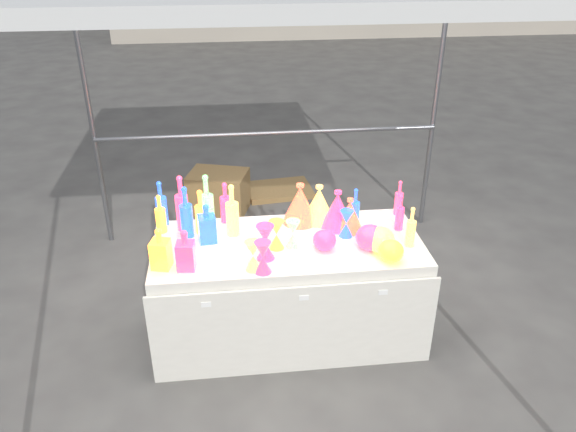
{
  "coord_description": "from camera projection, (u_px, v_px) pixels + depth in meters",
  "views": [
    {
      "loc": [
        -0.37,
        -3.22,
        2.67
      ],
      "look_at": [
        0.0,
        0.0,
        0.95
      ],
      "focal_mm": 35.0,
      "sensor_mm": 36.0,
      "label": 1
    }
  ],
  "objects": [
    {
      "name": "cardboard_box_closed",
      "position": [
        219.0,
        192.0,
        5.72
      ],
      "size": [
        0.66,
        0.56,
        0.41
      ],
      "primitive_type": "cube",
      "rotation": [
        0.0,
        0.0,
        -0.29
      ],
      "color": "olive",
      "rests_on": "ground"
    },
    {
      "name": "lampshade_2",
      "position": [
        337.0,
        209.0,
        3.89
      ],
      "size": [
        0.28,
        0.28,
        0.28
      ],
      "primitive_type": null,
      "rotation": [
        0.0,
        0.0,
        -0.21
      ],
      "color": "#1F3DB6",
      "rests_on": "display_table"
    },
    {
      "name": "globe_3",
      "position": [
        325.0,
        241.0,
        3.65
      ],
      "size": [
        0.17,
        0.17,
        0.12
      ],
      "primitive_type": null,
      "rotation": [
        0.0,
        0.0,
        -0.07
      ],
      "color": "#1F3DB6",
      "rests_on": "display_table"
    },
    {
      "name": "bottle_8",
      "position": [
        355.0,
        207.0,
        3.9
      ],
      "size": [
        0.08,
        0.08,
        0.29
      ],
      "primitive_type": null,
      "rotation": [
        0.0,
        0.0,
        -0.25
      ],
      "color": "#167E45",
      "rests_on": "display_table"
    },
    {
      "name": "bottle_11",
      "position": [
        411.0,
        227.0,
        3.66
      ],
      "size": [
        0.08,
        0.08,
        0.28
      ],
      "primitive_type": null,
      "rotation": [
        0.0,
        0.0,
        0.4
      ],
      "color": "#13796A",
      "rests_on": "display_table"
    },
    {
      "name": "cardboard_box_flat",
      "position": [
        279.0,
        190.0,
        6.17
      ],
      "size": [
        0.75,
        0.57,
        0.06
      ],
      "primitive_type": "cube",
      "rotation": [
        0.0,
        0.0,
        0.11
      ],
      "color": "olive",
      "rests_on": "ground"
    },
    {
      "name": "hourglass_3",
      "position": [
        293.0,
        234.0,
        3.67
      ],
      "size": [
        0.11,
        0.11,
        0.19
      ],
      "primitive_type": null,
      "rotation": [
        0.0,
        0.0,
        -0.1
      ],
      "color": "#C026B3",
      "rests_on": "display_table"
    },
    {
      "name": "bottle_10",
      "position": [
        400.0,
        212.0,
        3.86
      ],
      "size": [
        0.08,
        0.08,
        0.26
      ],
      "primitive_type": null,
      "rotation": [
        0.0,
        0.0,
        -0.35
      ],
      "color": "#1F3DB6",
      "rests_on": "display_table"
    },
    {
      "name": "bottle_0",
      "position": [
        160.0,
        214.0,
        3.82
      ],
      "size": [
        0.09,
        0.09,
        0.28
      ],
      "primitive_type": null,
      "rotation": [
        0.0,
        0.0,
        -0.22
      ],
      "color": "red",
      "rests_on": "display_table"
    },
    {
      "name": "decanter_2",
      "position": [
        207.0,
        223.0,
        3.71
      ],
      "size": [
        0.13,
        0.13,
        0.27
      ],
      "primitive_type": null,
      "rotation": [
        0.0,
        0.0,
        0.13
      ],
      "color": "#167E45",
      "rests_on": "display_table"
    },
    {
      "name": "globe_1",
      "position": [
        380.0,
        241.0,
        3.63
      ],
      "size": [
        0.19,
        0.19,
        0.15
      ],
      "primitive_type": null,
      "rotation": [
        0.0,
        0.0,
        -0.0
      ],
      "color": "#13796A",
      "rests_on": "display_table"
    },
    {
      "name": "lampshade_0",
      "position": [
        300.0,
        203.0,
        3.95
      ],
      "size": [
        0.3,
        0.3,
        0.3
      ],
      "primitive_type": null,
      "rotation": [
        0.0,
        0.0,
        -0.19
      ],
      "color": "gold",
      "rests_on": "display_table"
    },
    {
      "name": "bottle_1",
      "position": [
        161.0,
        203.0,
        3.9
      ],
      "size": [
        0.09,
        0.09,
        0.33
      ],
      "primitive_type": null,
      "rotation": [
        0.0,
        0.0,
        -0.14
      ],
      "color": "#167E45",
      "rests_on": "display_table"
    },
    {
      "name": "hourglass_0",
      "position": [
        263.0,
        257.0,
        3.4
      ],
      "size": [
        0.13,
        0.13,
        0.21
      ],
      "primitive_type": null,
      "rotation": [
        0.0,
        0.0,
        -0.34
      ],
      "color": "#FC4F1A",
      "rests_on": "display_table"
    },
    {
      "name": "bottle_5",
      "position": [
        207.0,
        203.0,
        3.81
      ],
      "size": [
        0.12,
        0.12,
        0.42
      ],
      "primitive_type": null,
      "rotation": [
        0.0,
        0.0,
        -0.42
      ],
      "color": "#C026B3",
      "rests_on": "display_table"
    },
    {
      "name": "bottle_2",
      "position": [
        182.0,
        203.0,
        3.82
      ],
      "size": [
        0.12,
        0.12,
        0.41
      ],
      "primitive_type": null,
      "rotation": [
        0.0,
        0.0,
        -0.43
      ],
      "color": "#FC4F1A",
      "rests_on": "display_table"
    },
    {
      "name": "decanter_0",
      "position": [
        160.0,
        248.0,
        3.43
      ],
      "size": [
        0.13,
        0.13,
        0.27
      ],
      "primitive_type": null,
      "rotation": [
        0.0,
        0.0,
        -0.23
      ],
      "color": "red",
      "rests_on": "display_table"
    },
    {
      "name": "bottle_9",
      "position": [
        399.0,
        198.0,
        4.06
      ],
      "size": [
        0.08,
        0.08,
        0.27
      ],
      "primitive_type": null,
      "rotation": [
        0.0,
        0.0,
        0.37
      ],
      "color": "#FC4F1A",
      "rests_on": "display_table"
    },
    {
      "name": "hourglass_2",
      "position": [
        253.0,
        256.0,
        3.42
      ],
      "size": [
        0.12,
        0.12,
        0.2
      ],
      "primitive_type": null,
      "rotation": [
        0.0,
        0.0,
        0.2
      ],
      "color": "#13796A",
      "rests_on": "display_table"
    },
    {
      "name": "bottle_7",
      "position": [
        186.0,
        212.0,
        3.75
      ],
      "size": [
        0.1,
        0.1,
        0.37
      ],
      "primitive_type": null,
      "rotation": [
        0.0,
        0.0,
        0.18
      ],
      "color": "#167E45",
      "rests_on": "display_table"
    },
    {
      "name": "bottle_4",
      "position": [
        232.0,
        210.0,
        3.77
      ],
      "size": [
        0.1,
        0.1,
        0.38
      ],
      "primitive_type": null,
      "rotation": [
        0.0,
        0.0,
        0.11
      ],
      "color": "#13796A",
      "rests_on": "display_table"
    },
    {
      "name": "lampshade_1",
      "position": [
        350.0,
        214.0,
        3.86
      ],
      "size": [
        0.22,
        0.22,
        0.24
      ],
      "primitive_type": null,
      "rotation": [
        0.0,
        0.0,
        -0.08
      ],
      "color": "gold",
      "rests_on": "display_table"
    },
    {
      "name": "decanter_1",
      "position": [
        185.0,
        250.0,
        3.42
      ],
      "size": [
        0.12,
        0.12,
        0.27
      ],
      "primitive_type": null,
      "rotation": [
        0.0,
        0.0,
        -0.1
      ],
      "color": "#FC4F1A",
      "rests_on": "display_table"
    },
    {
      "name": "hourglass_1",
      "position": [
        265.0,
        242.0,
        3.53
      ],
      "size": [
        0.15,
        0.15,
        0.24
      ],
      "primitive_type": null,
      "rotation": [
        0.0,
        0.0,
        -0.29
      ],
      "color": "#1F3DB6",
      "rests_on": "display_table"
    },
    {
      "name": "globe_0",
      "position": [
        391.0,
        252.0,
        3.52
      ],
      "size": [
        0.19,
        0.19,
        0.13
      ],
      "primitive_type": null,
      "rotation": [
        0.0,
        0.0,
        0.18
      ],
      "color": "red",
      "rests_on": "display_table"
    },
    {
      "name": "lampshade_3",
      "position": [
        319.0,
        203.0,
        3.97
      ],
      "size": [
        0.25,
        0.25,
        0.28
      ],
      "primitive_type": null,
      "rotation": [
        0.0,
        0.0,
        0.08
      ],
      "color": "#13796A",
      "rests_on": "display_table"
    },
    {
      "name": "hourglass_4",
      "position": [
        276.0,
        235.0,
        3.65
      ],
      "size": [
        0.13,
        0.13,
        0.2
      ],
      "primitive_type": null,
      "rotation": [
        0.0,
        0.0,
        0.32
      ],
      "color": "red",
      "rests_on": "display_table"
    },
    {
      "name": "bottle_3",
      "position": [
        225.0,
        202.0,
        3.95
      ],
      "size": [
        0.09,
        0.09,
        0.3
      ],
      "primitive_type": null,
      "rotation": [
        0.0,
        0.0,
        0.23
      ],
      "color": "#1F3DB6",
      "rests_on": "display_table"
    },
    {
      "name": "ground",
      "position": [
        288.0,
        330.0,
        4.11
      ],
      "size": [
        80.0,
        80.0,
        0.0
      ],
      "primitive_type": "plane",
      "color": "#66635E",
      "rests_on": "ground"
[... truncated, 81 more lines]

